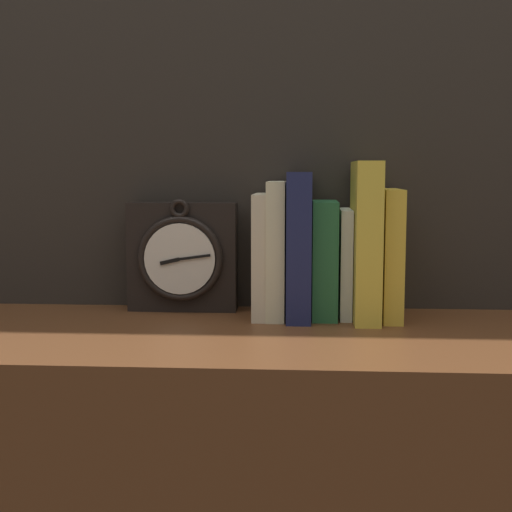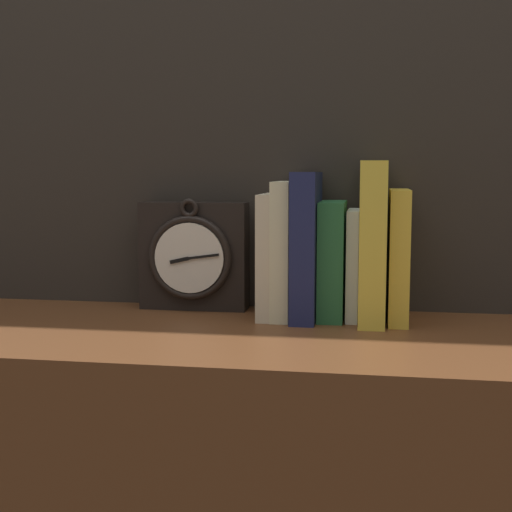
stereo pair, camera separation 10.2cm
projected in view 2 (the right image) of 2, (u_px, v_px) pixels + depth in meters
name	position (u px, v px, depth m)	size (l,w,h in m)	color
wall_back	(278.00, 88.00, 1.20)	(6.00, 0.05, 2.60)	#2D2823
clock	(193.00, 256.00, 1.19)	(0.18, 0.06, 0.19)	black
book_slot0_cream	(268.00, 255.00, 1.14)	(0.02, 0.13, 0.20)	beige
book_slot1_cream	(284.00, 250.00, 1.13)	(0.03, 0.13, 0.22)	beige
book_slot2_navy	(306.00, 246.00, 1.12)	(0.04, 0.14, 0.23)	navy
book_slot3_green	(332.00, 260.00, 1.12)	(0.04, 0.12, 0.18)	#286A3C
book_slot4_white	(353.00, 264.00, 1.12)	(0.02, 0.11, 0.17)	silver
book_slot5_yellow	(373.00, 242.00, 1.09)	(0.04, 0.15, 0.25)	yellow
book_slot6_yellow	(398.00, 256.00, 1.10)	(0.03, 0.13, 0.20)	gold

